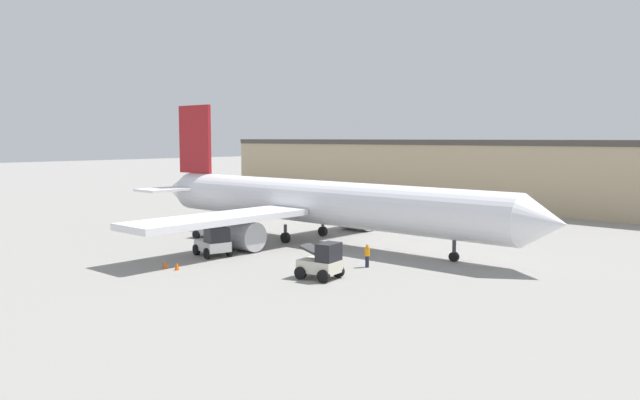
{
  "coord_description": "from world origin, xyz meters",
  "views": [
    {
      "loc": [
        36.46,
        -38.63,
        8.93
      ],
      "look_at": [
        0.0,
        0.0,
        3.62
      ],
      "focal_mm": 35.0,
      "sensor_mm": 36.0,
      "label": 1
    }
  ],
  "objects": [
    {
      "name": "ground_crew_worker",
      "position": [
        9.67,
        -5.49,
        0.88
      ],
      "size": [
        0.36,
        0.36,
        1.65
      ],
      "rotation": [
        0.0,
        0.0,
        4.95
      ],
      "color": "#1E2338",
      "rests_on": "ground_plane"
    },
    {
      "name": "pushback_tug",
      "position": [
        -1.32,
        -10.29,
        1.04
      ],
      "size": [
        3.16,
        2.6,
        2.23
      ],
      "rotation": [
        0.0,
        0.0,
        -0.2
      ],
      "color": "silver",
      "rests_on": "ground_plane"
    },
    {
      "name": "airplane",
      "position": [
        -1.08,
        -0.03,
        3.36
      ],
      "size": [
        43.24,
        34.93,
        12.26
      ],
      "rotation": [
        0.0,
        0.0,
        0.03
      ],
      "color": "white",
      "rests_on": "ground_plane"
    },
    {
      "name": "baggage_tug",
      "position": [
        -8.51,
        -4.96,
        1.0
      ],
      "size": [
        3.17,
        2.89,
        2.2
      ],
      "rotation": [
        0.0,
        0.0,
        0.37
      ],
      "color": "#B2B2B7",
      "rests_on": "ground_plane"
    },
    {
      "name": "ground_plane",
      "position": [
        0.0,
        0.0,
        0.0
      ],
      "size": [
        400.0,
        400.0,
        0.0
      ],
      "primitive_type": "plane",
      "color": "gray"
    },
    {
      "name": "safety_cone_near",
      "position": [
        0.87,
        -15.06,
        0.28
      ],
      "size": [
        0.36,
        0.36,
        0.55
      ],
      "color": "#EF590F",
      "rests_on": "ground_plane"
    },
    {
      "name": "safety_cone_far",
      "position": [
        -0.22,
        -15.3,
        0.28
      ],
      "size": [
        0.36,
        0.36,
        0.55
      ],
      "color": "#EF590F",
      "rests_on": "ground_plane"
    },
    {
      "name": "terminal_building",
      "position": [
        -1.92,
        35.93,
        4.36
      ],
      "size": [
        90.51,
        11.68,
        8.7
      ],
      "color": "tan",
      "rests_on": "ground_plane"
    },
    {
      "name": "belt_loader_truck",
      "position": [
        9.83,
        -10.23,
        1.1
      ],
      "size": [
        2.86,
        2.46,
        2.35
      ],
      "rotation": [
        0.0,
        0.0,
        0.18
      ],
      "color": "beige",
      "rests_on": "ground_plane"
    }
  ]
}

